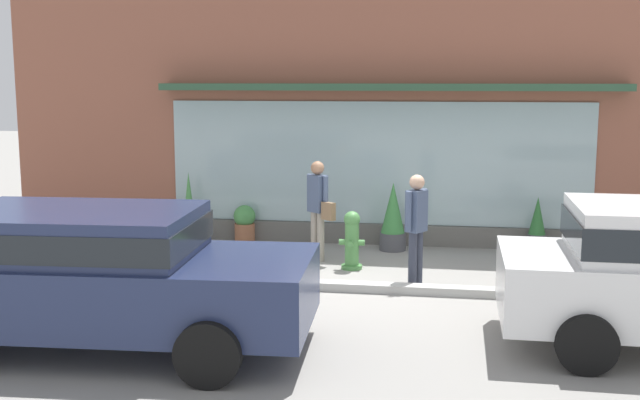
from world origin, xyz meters
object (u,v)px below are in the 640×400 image
potted_plant_window_center (189,208)px  potted_plant_low_front (537,226)px  fire_hydrant (352,240)px  potted_plant_window_left (393,218)px  parked_car_navy (91,270)px  potted_plant_by_entrance (245,223)px  pedestrian_with_handbag (318,204)px  pedestrian_passerby (416,222)px

potted_plant_window_center → potted_plant_low_front: bearing=-0.1°
fire_hydrant → potted_plant_window_left: size_ratio=0.77×
parked_car_navy → fire_hydrant: bearing=56.9°
potted_plant_window_center → potted_plant_by_entrance: (1.00, 0.10, -0.26)m
potted_plant_low_front → pedestrian_with_handbag: bearing=-162.1°
potted_plant_low_front → potted_plant_window_center: 6.11m
potted_plant_low_front → potted_plant_window_left: 2.42m
pedestrian_passerby → potted_plant_window_center: pedestrian_passerby is taller
pedestrian_passerby → potted_plant_low_front: (1.92, 2.44, -0.46)m
potted_plant_by_entrance → parked_car_navy: bearing=-91.5°
fire_hydrant → parked_car_navy: parked_car_navy is taller
potted_plant_window_center → potted_plant_by_entrance: potted_plant_window_center is taller
potted_plant_window_left → potted_plant_low_front: bearing=4.1°
parked_car_navy → potted_plant_low_front: size_ratio=4.89×
potted_plant_window_left → potted_plant_by_entrance: potted_plant_window_left is taller
fire_hydrant → parked_car_navy: 4.68m
potted_plant_window_center → fire_hydrant: bearing=-27.2°
pedestrian_passerby → potted_plant_low_front: 3.15m
potted_plant_window_center → potted_plant_by_entrance: size_ratio=1.89×
pedestrian_with_handbag → potted_plant_window_center: pedestrian_with_handbag is taller
fire_hydrant → pedestrian_passerby: size_ratio=0.57×
parked_car_navy → potted_plant_window_left: bearing=59.3°
parked_car_navy → potted_plant_by_entrance: parked_car_navy is taller
pedestrian_with_handbag → parked_car_navy: (-1.71, -4.51, -0.05)m
pedestrian_passerby → parked_car_navy: 4.63m
potted_plant_window_left → potted_plant_window_center: size_ratio=0.93×
potted_plant_window_left → potted_plant_window_center: bearing=177.1°
parked_car_navy → potted_plant_window_center: 5.74m
pedestrian_passerby → potted_plant_by_entrance: pedestrian_passerby is taller
pedestrian_with_handbag → potted_plant_by_entrance: 2.09m
pedestrian_with_handbag → pedestrian_passerby: size_ratio=1.02×
pedestrian_with_handbag → parked_car_navy: 4.83m
fire_hydrant → potted_plant_window_center: 3.57m
pedestrian_passerby → potted_plant_window_left: 2.35m
potted_plant_window_left → fire_hydrant: bearing=-110.1°
parked_car_navy → potted_plant_window_left: 6.19m
fire_hydrant → parked_car_navy: bearing=-119.8°
pedestrian_passerby → potted_plant_window_left: (-0.49, 2.27, -0.36)m
potted_plant_low_front → potted_plant_window_left: (-2.41, -0.17, 0.10)m
pedestrian_with_handbag → potted_plant_by_entrance: pedestrian_with_handbag is taller
pedestrian_with_handbag → parked_car_navy: bearing=-71.3°
parked_car_navy → potted_plant_window_left: (2.84, 5.48, -0.32)m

